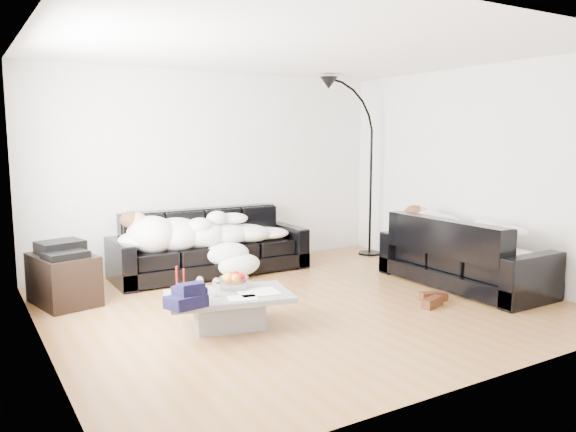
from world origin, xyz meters
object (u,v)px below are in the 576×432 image
coffee_table (229,311)px  wine_glass_b (198,289)px  sofa_right (464,252)px  wine_glass_c (216,287)px  sleeper_back (212,226)px  sleeper_right (465,233)px  candle_right (184,280)px  av_cabinet (64,279)px  fruit_bowl (234,280)px  candle_left (177,280)px  stereo (62,249)px  wine_glass_a (200,286)px  floor_lamp (371,179)px  shoes (433,299)px  sofa_back (211,243)px

coffee_table → wine_glass_b: size_ratio=6.68×
sofa_right → wine_glass_c: (-3.13, 0.04, 0.00)m
sleeper_back → sleeper_right: size_ratio=1.21×
wine_glass_c → candle_right: (-0.19, 0.31, 0.02)m
coffee_table → wine_glass_c: (-0.13, -0.03, 0.25)m
coffee_table → av_cabinet: av_cabinet is taller
fruit_bowl → sleeper_right: bearing=-4.1°
sofa_right → candle_left: bearing=85.0°
sleeper_back → stereo: size_ratio=4.76×
sleeper_right → av_cabinet: size_ratio=2.26×
wine_glass_a → wine_glass_b: size_ratio=1.02×
sleeper_back → floor_lamp: size_ratio=0.93×
wine_glass_c → floor_lamp: (3.33, 1.94, 0.71)m
wine_glass_c → stereo: size_ratio=0.39×
sleeper_back → fruit_bowl: 1.92m
candle_left → candle_right: (0.09, 0.05, -0.02)m
candle_right → shoes: (2.47, -0.71, -0.38)m
sofa_right → floor_lamp: floor_lamp is taller
coffee_table → stereo: bearing=126.2°
coffee_table → candle_right: (-0.32, 0.28, 0.27)m
wine_glass_c → av_cabinet: av_cabinet is taller
wine_glass_c → shoes: wine_glass_c is taller
sleeper_back → candle_left: (-1.10, -1.73, -0.18)m
sofa_right → stereo: 4.48m
sleeper_back → coffee_table: 2.13m
wine_glass_c → wine_glass_a: bearing=128.9°
sleeper_right → candle_right: 3.34m
candle_left → candle_right: candle_left is taller
sofa_right → floor_lamp: (0.20, 1.97, 0.72)m
candle_left → candle_right: bearing=31.3°
sleeper_back → wine_glass_c: size_ratio=12.22×
stereo → coffee_table: bearing=-67.8°
fruit_bowl → candle_right: (-0.44, 0.14, 0.02)m
wine_glass_b → shoes: size_ratio=0.35×
coffee_table → wine_glass_c: wine_glass_c is taller
wine_glass_b → wine_glass_a: bearing=60.0°
candle_left → sleeper_back: bearing=57.7°
candle_left → stereo: size_ratio=0.59×
wine_glass_b → stereo: (-0.87, 1.57, 0.18)m
sleeper_back → wine_glass_a: (-0.93, -1.86, -0.22)m
candle_left → wine_glass_b: bearing=-60.9°
sofa_right → sleeper_right: (0.00, 0.00, 0.22)m
coffee_table → shoes: coffee_table is taller
fruit_bowl → shoes: (2.03, -0.56, -0.36)m
sofa_back → sleeper_right: sleeper_right is taller
wine_glass_a → shoes: bearing=-12.3°
candle_left → wine_glass_c: bearing=-43.6°
sofa_right → candle_right: sofa_right is taller
coffee_table → fruit_bowl: bearing=48.5°
sleeper_right → wine_glass_a: sleeper_right is taller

